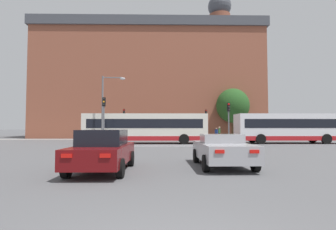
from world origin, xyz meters
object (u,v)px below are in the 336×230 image
object	(u,v)px
traffic_light_far_right	(206,119)
pedestrian_waiting	(219,132)
car_roadster_right	(222,150)
pedestrian_walking_east	(146,133)
traffic_light_near_right	(229,117)
bus_crossing_lead	(146,128)
traffic_light_near_left	(104,113)
street_lamp_junction	(107,102)
bus_crossing_trailing	(288,128)
pedestrian_walking_west	(216,133)
traffic_light_far_left	(124,119)
car_saloon_left	(103,150)

from	to	relation	value
traffic_light_far_right	pedestrian_waiting	xyz separation A→B (m)	(1.76, -0.33, -1.73)
car_roadster_right	traffic_light_far_right	world-z (taller)	traffic_light_far_right
pedestrian_walking_east	traffic_light_near_right	bearing A→B (deg)	-98.81
bus_crossing_lead	traffic_light_near_right	world-z (taller)	traffic_light_near_right
car_roadster_right	traffic_light_near_left	bearing A→B (deg)	121.44
bus_crossing_lead	street_lamp_junction	size ratio (longest dim) A/B	1.90
street_lamp_junction	bus_crossing_trailing	bearing A→B (deg)	6.28
traffic_light_near_left	car_roadster_right	bearing A→B (deg)	-57.74
bus_crossing_trailing	pedestrian_walking_west	bearing A→B (deg)	-151.99
bus_crossing_lead	pedestrian_waiting	world-z (taller)	bus_crossing_lead
traffic_light_far_left	traffic_light_far_right	size ratio (longest dim) A/B	1.02
car_roadster_right	pedestrian_walking_west	distance (m)	26.45
car_saloon_left	traffic_light_far_left	bearing A→B (deg)	97.22
car_roadster_right	bus_crossing_lead	xyz separation A→B (m)	(-4.30, 15.93, 0.93)
traffic_light_far_left	pedestrian_walking_east	distance (m)	3.54
bus_crossing_trailing	pedestrian_walking_west	xyz separation A→B (m)	(-5.36, 10.08, -0.70)
bus_crossing_lead	traffic_light_far_right	bearing A→B (deg)	139.47
car_saloon_left	bus_crossing_trailing	distance (m)	22.79
traffic_light_near_left	pedestrian_walking_east	size ratio (longest dim) A/B	2.74
pedestrian_walking_west	pedestrian_waiting	bearing A→B (deg)	-38.40
car_saloon_left	car_roadster_right	size ratio (longest dim) A/B	1.01
traffic_light_far_left	traffic_light_near_right	xyz separation A→B (m)	(11.39, -12.01, -0.16)
pedestrian_walking_west	traffic_light_near_left	bearing A→B (deg)	-87.76
traffic_light_near_right	pedestrian_walking_west	distance (m)	13.34
bus_crossing_lead	bus_crossing_trailing	bearing A→B (deg)	89.83
car_roadster_right	traffic_light_far_left	world-z (taller)	traffic_light_far_left
car_saloon_left	pedestrian_walking_east	size ratio (longest dim) A/B	2.74
car_saloon_left	traffic_light_far_left	size ratio (longest dim) A/B	1.04
car_roadster_right	pedestrian_waiting	bearing A→B (deg)	77.28
car_roadster_right	street_lamp_junction	world-z (taller)	street_lamp_junction
traffic_light_near_left	pedestrian_waiting	distance (m)	17.99
bus_crossing_trailing	traffic_light_near_right	xyz separation A→B (m)	(-6.90, -3.07, 1.02)
traffic_light_far_right	street_lamp_junction	xyz separation A→B (m)	(-11.30, -11.11, 1.30)
pedestrian_walking_west	pedestrian_walking_east	bearing A→B (deg)	-128.66
bus_crossing_trailing	pedestrian_walking_west	world-z (taller)	bus_crossing_trailing
pedestrian_walking_east	traffic_light_far_left	bearing A→B (deg)	138.85
traffic_light_far_left	traffic_light_far_right	bearing A→B (deg)	0.79
car_saloon_left	traffic_light_near_left	world-z (taller)	traffic_light_near_left
car_saloon_left	bus_crossing_trailing	xyz separation A→B (m)	(15.16, 17.00, 0.85)
pedestrian_walking_east	pedestrian_walking_west	bearing A→B (deg)	-37.70
street_lamp_junction	pedestrian_waiting	bearing A→B (deg)	39.53
bus_crossing_lead	traffic_light_far_right	size ratio (longest dim) A/B	3.04
pedestrian_waiting	pedestrian_walking_west	bearing A→B (deg)	7.66
bus_crossing_trailing	pedestrian_walking_east	distance (m)	17.80
pedestrian_walking_east	traffic_light_far_right	bearing A→B (deg)	-43.29
car_saloon_left	bus_crossing_lead	size ratio (longest dim) A/B	0.35
car_roadster_right	bus_crossing_lead	size ratio (longest dim) A/B	0.34
car_roadster_right	bus_crossing_trailing	xyz separation A→B (m)	(10.42, 15.89, 0.93)
traffic_light_near_right	car_roadster_right	bearing A→B (deg)	-105.34
car_saloon_left	pedestrian_walking_west	bearing A→B (deg)	70.45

